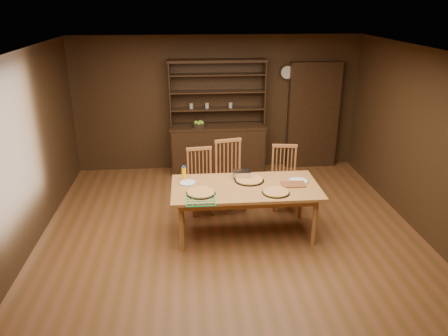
{
  "coord_description": "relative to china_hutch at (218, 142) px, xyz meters",
  "views": [
    {
      "loc": [
        -0.58,
        -5.34,
        3.23
      ],
      "look_at": [
        -0.08,
        0.4,
        0.98
      ],
      "focal_mm": 35.0,
      "sensor_mm": 36.0,
      "label": 1
    }
  ],
  "objects": [
    {
      "name": "floor",
      "position": [
        0.0,
        -2.75,
        -0.6
      ],
      "size": [
        6.0,
        6.0,
        0.0
      ],
      "primitive_type": "plane",
      "color": "brown",
      "rests_on": "ground"
    },
    {
      "name": "chair_left",
      "position": [
        -0.4,
        -1.68,
        -0.05
      ],
      "size": [
        0.47,
        0.45,
        1.04
      ],
      "rotation": [
        0.0,
        0.0,
        0.12
      ],
      "color": "#AA6A3A",
      "rests_on": "floor"
    },
    {
      "name": "foil_dish",
      "position": [
        0.19,
        -2.18,
        0.21
      ],
      "size": [
        0.26,
        0.19,
        0.1
      ],
      "primitive_type": "cube",
      "rotation": [
        0.0,
        0.0,
        0.02
      ],
      "color": "white",
      "rests_on": "dining_table"
    },
    {
      "name": "pot_holder_a",
      "position": [
        0.95,
        -2.52,
        0.16
      ],
      "size": [
        0.24,
        0.24,
        0.02
      ],
      "primitive_type": "cube",
      "rotation": [
        0.0,
        0.0,
        -0.11
      ],
      "color": "red",
      "rests_on": "dining_table"
    },
    {
      "name": "fruit_bowl",
      "position": [
        -0.37,
        -0.07,
        0.39
      ],
      "size": [
        0.27,
        0.27,
        0.12
      ],
      "color": "black",
      "rests_on": "china_hutch"
    },
    {
      "name": "chair_center",
      "position": [
        0.08,
        -1.6,
        0.01
      ],
      "size": [
        0.55,
        0.53,
        1.13
      ],
      "rotation": [
        0.0,
        0.0,
        0.21
      ],
      "color": "#AA6A3A",
      "rests_on": "floor"
    },
    {
      "name": "pizza_left",
      "position": [
        -0.43,
        -2.71,
        0.17
      ],
      "size": [
        0.4,
        0.4,
        0.04
      ],
      "color": "black",
      "rests_on": "dining_table"
    },
    {
      "name": "plate_right",
      "position": [
        0.99,
        -2.41,
        0.16
      ],
      "size": [
        0.28,
        0.28,
        0.02
      ],
      "color": "silver",
      "rests_on": "dining_table"
    },
    {
      "name": "pizza_right",
      "position": [
        0.59,
        -2.77,
        0.17
      ],
      "size": [
        0.38,
        0.38,
        0.04
      ],
      "color": "black",
      "rests_on": "dining_table"
    },
    {
      "name": "cooling_rack",
      "position": [
        -0.44,
        -2.92,
        0.16
      ],
      "size": [
        0.45,
        0.45,
        0.02
      ],
      "primitive_type": null,
      "rotation": [
        0.0,
        0.0,
        -0.25
      ],
      "color": "#0B994D",
      "rests_on": "dining_table"
    },
    {
      "name": "room_shell",
      "position": [
        0.0,
        -2.75,
        0.98
      ],
      "size": [
        6.0,
        6.0,
        6.0
      ],
      "color": "white",
      "rests_on": "floor"
    },
    {
      "name": "plate_left",
      "position": [
        -0.6,
        -2.33,
        0.16
      ],
      "size": [
        0.25,
        0.25,
        0.02
      ],
      "color": "silver",
      "rests_on": "dining_table"
    },
    {
      "name": "wall_clock",
      "position": [
        1.35,
        0.2,
        1.3
      ],
      "size": [
        0.3,
        0.05,
        0.3
      ],
      "color": "#311F10",
      "rests_on": "room_shell"
    },
    {
      "name": "doorway",
      "position": [
        1.9,
        0.15,
        0.45
      ],
      "size": [
        1.0,
        0.18,
        2.1
      ],
      "primitive_type": "cube",
      "color": "#311F10",
      "rests_on": "floor"
    },
    {
      "name": "china_hutch",
      "position": [
        0.0,
        0.0,
        0.0
      ],
      "size": [
        1.84,
        0.52,
        2.17
      ],
      "color": "#311F10",
      "rests_on": "floor"
    },
    {
      "name": "chair_right",
      "position": [
        0.95,
        -1.65,
        -0.05
      ],
      "size": [
        0.48,
        0.46,
        1.04
      ],
      "rotation": [
        0.0,
        0.0,
        -0.14
      ],
      "color": "#AA6A3A",
      "rests_on": "floor"
    },
    {
      "name": "pot_holder_b",
      "position": [
        0.83,
        -2.52,
        0.16
      ],
      "size": [
        0.23,
        0.23,
        0.02
      ],
      "primitive_type": "cube",
      "rotation": [
        0.0,
        0.0,
        -0.04
      ],
      "color": "red",
      "rests_on": "dining_table"
    },
    {
      "name": "juice_bottle",
      "position": [
        -0.65,
        -2.2,
        0.26
      ],
      "size": [
        0.07,
        0.07,
        0.22
      ],
      "color": "yellow",
      "rests_on": "dining_table"
    },
    {
      "name": "pizza_center",
      "position": [
        0.29,
        -2.32,
        0.17
      ],
      "size": [
        0.43,
        0.43,
        0.04
      ],
      "color": "black",
      "rests_on": "dining_table"
    },
    {
      "name": "dining_table",
      "position": [
        0.21,
        -2.51,
        0.08
      ],
      "size": [
        2.08,
        1.04,
        0.75
      ],
      "color": "#AB713B",
      "rests_on": "floor"
    }
  ]
}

